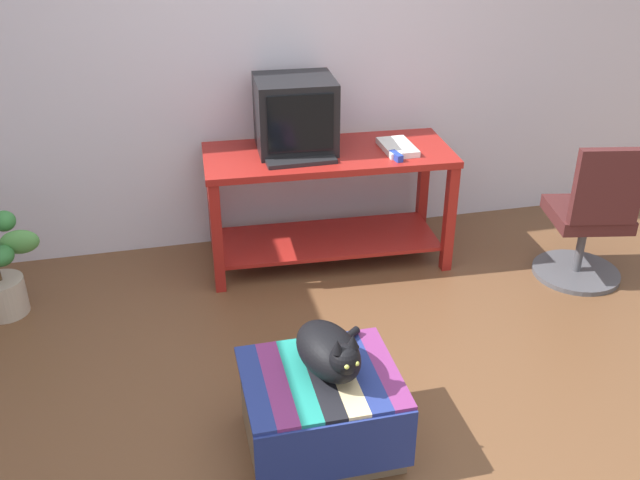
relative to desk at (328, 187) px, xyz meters
name	(u,v)px	position (x,y,z in m)	size (l,w,h in m)	color
ground_plane	(356,440)	(-0.27, -1.60, -0.49)	(14.00, 14.00, 0.00)	brown
back_wall	(268,39)	(-0.27, 0.45, 0.81)	(8.00, 0.10, 2.60)	silver
desk	(328,187)	(0.00, 0.00, 0.00)	(1.50, 0.68, 0.72)	maroon
tv_monitor	(295,115)	(-0.18, 0.10, 0.44)	(0.48, 0.44, 0.43)	black
keyboard	(301,160)	(-0.19, -0.13, 0.24)	(0.40, 0.15, 0.02)	black
book	(397,147)	(0.41, -0.07, 0.25)	(0.18, 0.30, 0.04)	white
ottoman_with_blanket	(321,410)	(-0.42, -1.58, -0.31)	(0.65, 0.56, 0.37)	#7A664C
cat	(330,351)	(-0.38, -1.56, -0.02)	(0.36, 0.44, 0.26)	black
potted_plant	(0,270)	(-1.89, -0.18, -0.22)	(0.42, 0.33, 0.63)	#B7A893
office_chair	(590,222)	(1.43, -0.60, -0.11)	(0.52, 0.52, 0.89)	#4C4C51
stapler	(396,156)	(0.35, -0.21, 0.25)	(0.04, 0.11, 0.04)	#2342B7
pen	(397,145)	(0.43, 0.01, 0.23)	(0.01, 0.01, 0.14)	#B7B7BC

